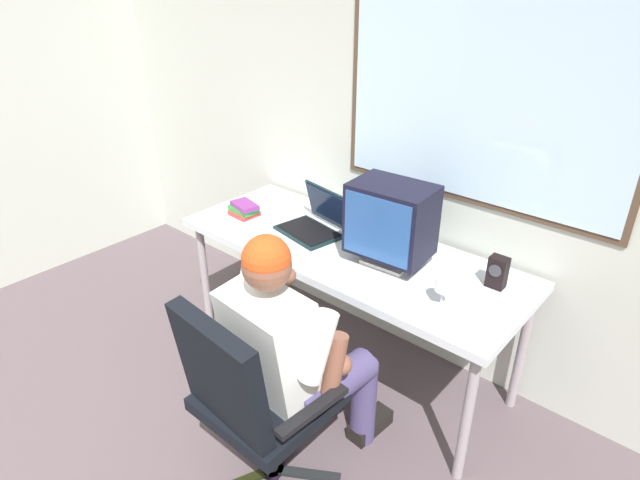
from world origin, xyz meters
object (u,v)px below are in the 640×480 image
office_chair (248,393)px  desk_speaker (497,272)px  crt_monitor (391,220)px  laptop (317,220)px  desk (348,257)px  book_stack (244,209)px  person_seated (294,347)px  wine_glass (443,286)px

office_chair → desk_speaker: bearing=63.9°
crt_monitor → desk_speaker: 0.54m
laptop → crt_monitor: bearing=-5.0°
desk → desk_speaker: 0.77m
crt_monitor → book_stack: bearing=-174.6°
person_seated → wine_glass: person_seated is taller
wine_glass → person_seated: bearing=-126.7°
laptop → desk_speaker: laptop is taller
laptop → book_stack: laptop is taller
wine_glass → desk_speaker: size_ratio=0.90×
crt_monitor → laptop: bearing=175.0°
person_seated → crt_monitor: (0.01, 0.67, 0.35)m
wine_glass → book_stack: (-1.33, 0.06, -0.06)m
desk → desk_speaker: bearing=11.0°
crt_monitor → wine_glass: bearing=-21.4°
wine_glass → desk_speaker: desk_speaker is taller
wine_glass → book_stack: bearing=177.5°
wine_glass → desk_speaker: bearing=68.3°
desk → crt_monitor: size_ratio=4.57×
person_seated → office_chair: bearing=-93.8°
desk → wine_glass: (0.63, -0.15, 0.15)m
office_chair → crt_monitor: 1.02m
desk → book_stack: bearing=-172.9°
crt_monitor → desk_speaker: crt_monitor is taller
office_chair → wine_glass: 0.93m
person_seated → crt_monitor: 0.76m
desk_speaker → crt_monitor: bearing=-164.0°
person_seated → desk_speaker: (0.50, 0.81, 0.20)m
wine_glass → desk: bearing=166.9°
office_chair → book_stack: size_ratio=4.93×
office_chair → person_seated: (0.02, 0.25, 0.09)m
book_stack → desk: bearing=7.1°
laptop → desk_speaker: 1.00m
crt_monitor → desk_speaker: bearing=16.0°
desk_speaker → book_stack: 1.46m
desk → desk_speaker: (0.74, 0.14, 0.13)m
office_chair → laptop: size_ratio=2.44×
crt_monitor → laptop: crt_monitor is taller
person_seated → book_stack: person_seated is taller
office_chair → crt_monitor: bearing=88.3°
person_seated → laptop: person_seated is taller
crt_monitor → desk_speaker: size_ratio=2.72×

